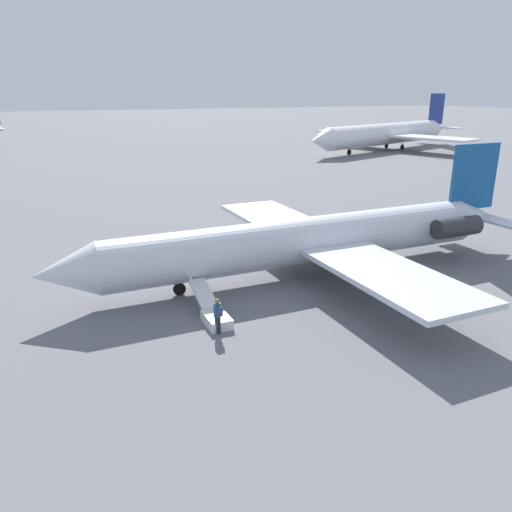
# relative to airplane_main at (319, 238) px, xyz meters

# --- Properties ---
(ground_plane) EXTENTS (600.00, 600.00, 0.00)m
(ground_plane) POSITION_rel_airplane_main_xyz_m (1.01, -0.02, -2.23)
(ground_plane) COLOR slate
(airplane_main) EXTENTS (31.37, 23.50, 7.46)m
(airplane_main) POSITION_rel_airplane_main_xyz_m (0.00, 0.00, 0.00)
(airplane_main) COLOR silver
(airplane_main) RESTS_ON ground
(airplane_far_left) EXTENTS (42.88, 33.09, 10.43)m
(airplane_far_left) POSITION_rel_airplane_main_xyz_m (-49.16, -53.24, 0.88)
(airplane_far_left) COLOR white
(airplane_far_left) RESTS_ON ground
(boarding_stairs) EXTENTS (1.13, 4.04, 1.81)m
(boarding_stairs) POSITION_rel_airplane_main_xyz_m (8.43, 3.80, -1.85)
(boarding_stairs) COLOR silver
(boarding_stairs) RESTS_ON ground
(passenger) EXTENTS (0.36, 0.54, 1.74)m
(passenger) POSITION_rel_airplane_main_xyz_m (8.70, 5.07, -1.23)
(passenger) COLOR #23232D
(passenger) RESTS_ON ground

